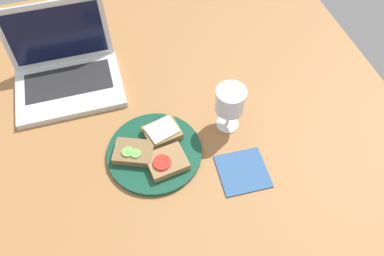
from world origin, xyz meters
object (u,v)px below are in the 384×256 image
(sandwich_with_cucumber, at_px, (134,152))
(wine_glass, at_px, (230,102))
(sandwich_with_tomato, at_px, (167,162))
(laptop, at_px, (66,72))
(sandwich_with_cheese, at_px, (161,132))
(napkin, at_px, (243,171))
(plate, at_px, (155,152))

(sandwich_with_cucumber, bearing_deg, wine_glass, 7.35)
(sandwich_with_cucumber, height_order, sandwich_with_tomato, same)
(laptop, bearing_deg, wine_glass, -34.77)
(sandwich_with_tomato, distance_m, sandwich_with_cheese, 0.09)
(sandwich_with_cucumber, bearing_deg, laptop, 113.74)
(sandwich_with_cucumber, height_order, napkin, sandwich_with_cucumber)
(plate, distance_m, sandwich_with_cheese, 0.06)
(plate, relative_size, sandwich_with_cucumber, 2.10)
(sandwich_with_tomato, relative_size, laptop, 0.35)
(wine_glass, height_order, laptop, laptop)
(sandwich_with_cheese, bearing_deg, wine_glass, -1.77)
(laptop, xyz_separation_m, napkin, (0.40, -0.44, -0.04))
(sandwich_with_cheese, xyz_separation_m, napkin, (0.18, -0.16, -0.02))
(sandwich_with_cheese, relative_size, laptop, 0.34)
(wine_glass, relative_size, laptop, 0.46)
(plate, xyz_separation_m, sandwich_with_tomato, (0.02, -0.05, 0.02))
(sandwich_with_tomato, xyz_separation_m, sandwich_with_cheese, (0.01, 0.09, 0.00))
(wine_glass, height_order, napkin, wine_glass)
(plate, distance_m, napkin, 0.24)
(wine_glass, bearing_deg, plate, -170.09)
(plate, xyz_separation_m, napkin, (0.21, -0.12, -0.00))
(plate, xyz_separation_m, laptop, (-0.19, 0.32, 0.03))
(sandwich_with_cheese, distance_m, laptop, 0.36)
(plate, height_order, sandwich_with_tomato, sandwich_with_tomato)
(sandwich_with_cheese, bearing_deg, sandwich_with_cucumber, -153.67)
(laptop, bearing_deg, plate, -59.08)
(sandwich_with_tomato, bearing_deg, sandwich_with_cheese, 85.68)
(sandwich_with_tomato, relative_size, sandwich_with_cheese, 1.04)
(sandwich_with_tomato, height_order, napkin, sandwich_with_tomato)
(sandwich_with_cucumber, relative_size, wine_glass, 0.85)
(napkin, bearing_deg, sandwich_with_cheese, 137.92)
(plate, bearing_deg, wine_glass, 9.91)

